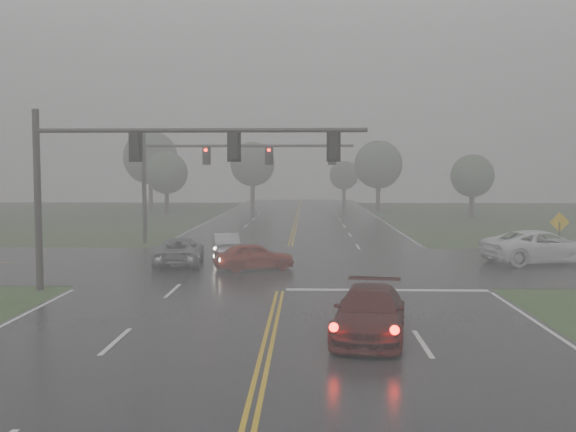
{
  "coord_description": "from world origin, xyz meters",
  "views": [
    {
      "loc": [
        1.14,
        -12.43,
        5.03
      ],
      "look_at": [
        0.28,
        16.0,
        3.04
      ],
      "focal_mm": 40.0,
      "sensor_mm": 36.0,
      "label": 1
    }
  ],
  "objects_px": {
    "sedan_maroon": "(369,337)",
    "car_grey": "(179,265)",
    "signal_gantry_far": "(210,165)",
    "pickup_white": "(542,264)",
    "sedan_silver": "(226,256)",
    "sedan_red": "(254,270)",
    "signal_gantry_near": "(139,163)"
  },
  "relations": [
    {
      "from": "sedan_silver",
      "to": "sedan_red",
      "type": "bearing_deg",
      "value": 100.26
    },
    {
      "from": "signal_gantry_far",
      "to": "signal_gantry_near",
      "type": "bearing_deg",
      "value": -90.89
    },
    {
      "from": "sedan_silver",
      "to": "pickup_white",
      "type": "xyz_separation_m",
      "value": [
        17.67,
        -2.74,
        0.0
      ]
    },
    {
      "from": "sedan_maroon",
      "to": "signal_gantry_far",
      "type": "relative_size",
      "value": 0.35
    },
    {
      "from": "pickup_white",
      "to": "signal_gantry_far",
      "type": "relative_size",
      "value": 0.44
    },
    {
      "from": "signal_gantry_near",
      "to": "sedan_silver",
      "type": "bearing_deg",
      "value": 79.07
    },
    {
      "from": "car_grey",
      "to": "sedan_maroon",
      "type": "bearing_deg",
      "value": 114.48
    },
    {
      "from": "car_grey",
      "to": "pickup_white",
      "type": "xyz_separation_m",
      "value": [
        19.66,
        1.15,
        0.0
      ]
    },
    {
      "from": "sedan_maroon",
      "to": "sedan_red",
      "type": "xyz_separation_m",
      "value": [
        -4.6,
        13.19,
        0.0
      ]
    },
    {
      "from": "sedan_silver",
      "to": "sedan_maroon",
      "type": "bearing_deg",
      "value": 98.53
    },
    {
      "from": "pickup_white",
      "to": "sedan_silver",
      "type": "bearing_deg",
      "value": 67.23
    },
    {
      "from": "sedan_red",
      "to": "signal_gantry_far",
      "type": "distance_m",
      "value": 13.65
    },
    {
      "from": "car_grey",
      "to": "signal_gantry_far",
      "type": "xyz_separation_m",
      "value": [
        0.1,
        10.28,
        5.43
      ]
    },
    {
      "from": "sedan_maroon",
      "to": "sedan_silver",
      "type": "bearing_deg",
      "value": 119.09
    },
    {
      "from": "sedan_silver",
      "to": "pickup_white",
      "type": "distance_m",
      "value": 17.88
    },
    {
      "from": "sedan_silver",
      "to": "car_grey",
      "type": "xyz_separation_m",
      "value": [
        -1.99,
        -3.88,
        0.0
      ]
    },
    {
      "from": "sedan_maroon",
      "to": "pickup_white",
      "type": "relative_size",
      "value": 0.79
    },
    {
      "from": "sedan_red",
      "to": "car_grey",
      "type": "bearing_deg",
      "value": 50.39
    },
    {
      "from": "sedan_maroon",
      "to": "signal_gantry_near",
      "type": "bearing_deg",
      "value": 149.43
    },
    {
      "from": "sedan_red",
      "to": "signal_gantry_near",
      "type": "distance_m",
      "value": 8.99
    },
    {
      "from": "sedan_silver",
      "to": "signal_gantry_near",
      "type": "xyz_separation_m",
      "value": [
        -2.17,
        -11.22,
        5.36
      ]
    },
    {
      "from": "sedan_maroon",
      "to": "pickup_white",
      "type": "height_order",
      "value": "pickup_white"
    },
    {
      "from": "sedan_silver",
      "to": "signal_gantry_far",
      "type": "relative_size",
      "value": 0.28
    },
    {
      "from": "sedan_red",
      "to": "pickup_white",
      "type": "relative_size",
      "value": 0.63
    },
    {
      "from": "pickup_white",
      "to": "car_grey",
      "type": "bearing_deg",
      "value": 79.37
    },
    {
      "from": "sedan_maroon",
      "to": "signal_gantry_near",
      "type": "height_order",
      "value": "signal_gantry_near"
    },
    {
      "from": "sedan_red",
      "to": "signal_gantry_near",
      "type": "relative_size",
      "value": 0.29
    },
    {
      "from": "signal_gantry_far",
      "to": "pickup_white",
      "type": "bearing_deg",
      "value": -25.03
    },
    {
      "from": "pickup_white",
      "to": "signal_gantry_far",
      "type": "bearing_deg",
      "value": 51.01
    },
    {
      "from": "sedan_maroon",
      "to": "car_grey",
      "type": "xyz_separation_m",
      "value": [
        -8.75,
        14.76,
        0.0
      ]
    },
    {
      "from": "sedan_maroon",
      "to": "signal_gantry_far",
      "type": "distance_m",
      "value": 27.04
    },
    {
      "from": "sedan_maroon",
      "to": "car_grey",
      "type": "relative_size",
      "value": 0.98
    }
  ]
}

